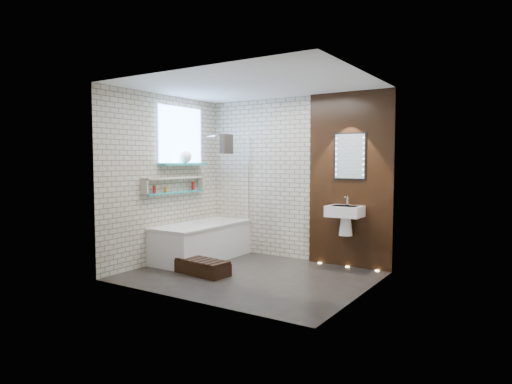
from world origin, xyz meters
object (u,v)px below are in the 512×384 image
Objects in this scene: washbasin at (345,215)px; walnut_step at (203,268)px; led_mirror at (350,156)px; bath_screen at (236,179)px; bathtub at (202,241)px.

walnut_step is at bearing -138.44° from washbasin.
washbasin is at bearing 41.56° from walnut_step.
washbasin is 0.83× the size of led_mirror.
led_mirror reaches higher than walnut_step.
bath_screen reaches higher than washbasin.
bathtub is 1.24× the size of bath_screen.
bathtub is 1.00m from walnut_step.
washbasin is (2.17, 0.62, 0.50)m from bathtub.
bathtub is 3.00× the size of washbasin.
bath_screen is at bearing 51.10° from bathtub.
bath_screen is 1.89m from led_mirror.
washbasin is (1.82, 0.18, -0.49)m from bath_screen.
led_mirror reaches higher than bathtub.
bath_screen is 1.89m from washbasin.
washbasin reaches higher than walnut_step.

